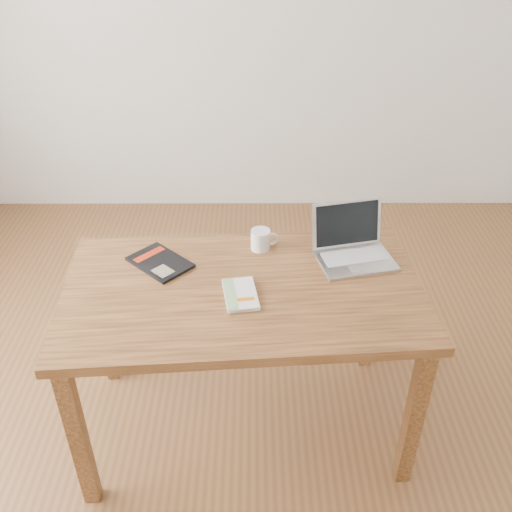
{
  "coord_description": "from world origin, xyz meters",
  "views": [
    {
      "loc": [
        0.06,
        -1.75,
        2.04
      ],
      "look_at": [
        0.07,
        0.02,
        0.85
      ],
      "focal_mm": 40.0,
      "sensor_mm": 36.0,
      "label": 1
    }
  ],
  "objects_px": {
    "white_guidebook": "(240,294)",
    "black_guidebook": "(160,262)",
    "laptop": "(353,247)",
    "coffee_mug": "(261,239)",
    "desk": "(243,306)"
  },
  "relations": [
    {
      "from": "coffee_mug",
      "to": "desk",
      "type": "bearing_deg",
      "value": -111.6
    },
    {
      "from": "laptop",
      "to": "coffee_mug",
      "type": "bearing_deg",
      "value": 157.52
    },
    {
      "from": "coffee_mug",
      "to": "white_guidebook",
      "type": "bearing_deg",
      "value": -110.35
    },
    {
      "from": "white_guidebook",
      "to": "black_guidebook",
      "type": "distance_m",
      "value": 0.39
    },
    {
      "from": "laptop",
      "to": "coffee_mug",
      "type": "relative_size",
      "value": 2.97
    },
    {
      "from": "desk",
      "to": "laptop",
      "type": "height_order",
      "value": "laptop"
    },
    {
      "from": "white_guidebook",
      "to": "laptop",
      "type": "bearing_deg",
      "value": 21.67
    },
    {
      "from": "laptop",
      "to": "coffee_mug",
      "type": "xyz_separation_m",
      "value": [
        -0.37,
        0.06,
        0.0
      ]
    },
    {
      "from": "desk",
      "to": "white_guidebook",
      "type": "distance_m",
      "value": 0.11
    },
    {
      "from": "black_guidebook",
      "to": "laptop",
      "type": "height_order",
      "value": "laptop"
    },
    {
      "from": "black_guidebook",
      "to": "laptop",
      "type": "xyz_separation_m",
      "value": [
        0.77,
        0.05,
        0.04
      ]
    },
    {
      "from": "laptop",
      "to": "white_guidebook",
      "type": "bearing_deg",
      "value": -162.79
    },
    {
      "from": "desk",
      "to": "black_guidebook",
      "type": "relative_size",
      "value": 4.86
    },
    {
      "from": "desk",
      "to": "black_guidebook",
      "type": "distance_m",
      "value": 0.38
    },
    {
      "from": "black_guidebook",
      "to": "coffee_mug",
      "type": "bearing_deg",
      "value": -31.09
    }
  ]
}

